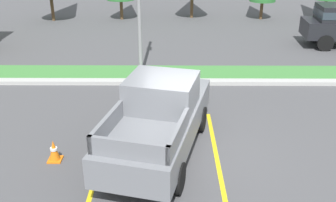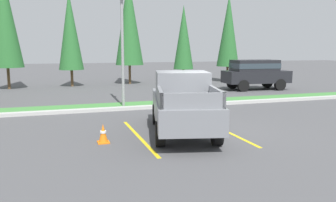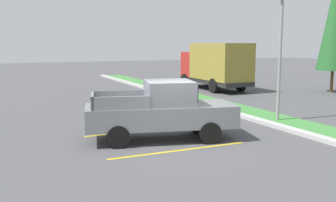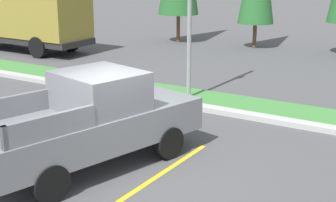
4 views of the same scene
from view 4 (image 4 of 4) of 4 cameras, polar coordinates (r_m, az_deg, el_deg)
name	(u,v)px [view 4 (image 4 of 4)]	position (r m, az deg, el deg)	size (l,w,h in m)	color
ground_plane	(125,173)	(10.75, -4.96, -8.27)	(120.00, 120.00, 0.00)	#4C4C4F
parking_line_near	(42,152)	(12.18, -14.42, -5.74)	(0.12, 4.80, 0.01)	yellow
parking_line_far	(149,182)	(10.31, -2.17, -9.29)	(0.12, 4.80, 0.01)	yellow
curb_strip	(226,112)	(14.77, 6.68, -1.22)	(56.00, 0.40, 0.15)	#B2B2AD
grass_median	(241,104)	(15.74, 8.39, -0.37)	(56.00, 1.80, 0.06)	#42843D
pickup_truck_main	(91,121)	(10.84, -8.85, -2.30)	(3.09, 5.52, 2.10)	black
cargo_truck_distant	(29,14)	(25.77, -15.78, 9.62)	(6.82, 2.54, 3.40)	black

